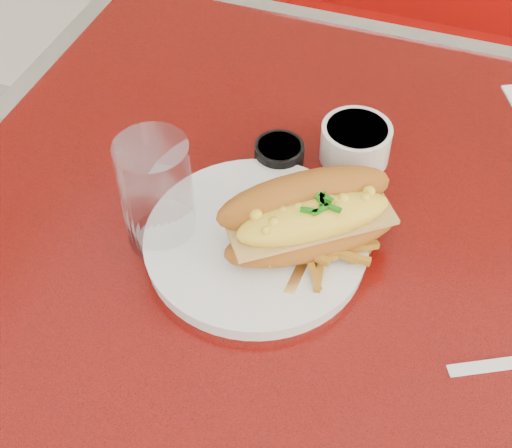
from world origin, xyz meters
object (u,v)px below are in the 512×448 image
(gravy_ramekin, at_px, (356,142))
(sauce_cup_left, at_px, (279,154))
(mac_hoagie, at_px, (310,217))
(fork, at_px, (316,236))
(booth_bench_far, at_px, (463,128))
(dinner_plate, at_px, (256,242))
(diner_table, at_px, (420,328))
(water_tumbler, at_px, (157,194))

(gravy_ramekin, xyz_separation_m, sauce_cup_left, (-0.08, -0.04, -0.01))
(mac_hoagie, xyz_separation_m, fork, (0.01, 0.01, -0.04))
(gravy_ramekin, bearing_deg, booth_bench_far, 79.20)
(dinner_plate, xyz_separation_m, sauce_cup_left, (-0.02, 0.14, 0.01))
(fork, relative_size, gravy_ramekin, 1.64)
(dinner_plate, bearing_deg, booth_bench_far, 77.26)
(fork, xyz_separation_m, sauce_cup_left, (-0.08, 0.11, -0.00))
(dinner_plate, bearing_deg, diner_table, 19.41)
(dinner_plate, height_order, water_tumbler, water_tumbler)
(fork, xyz_separation_m, gravy_ramekin, (0.00, 0.16, 0.01))
(diner_table, xyz_separation_m, dinner_plate, (-0.20, -0.07, 0.17))
(sauce_cup_left, bearing_deg, dinner_plate, -82.21)
(diner_table, height_order, water_tumbler, water_tumbler)
(fork, bearing_deg, gravy_ramekin, 1.73)
(gravy_ramekin, height_order, sauce_cup_left, gravy_ramekin)
(booth_bench_far, bearing_deg, fork, -99.11)
(mac_hoagie, distance_m, fork, 0.04)
(fork, distance_m, water_tumbler, 0.18)
(diner_table, xyz_separation_m, water_tumbler, (-0.30, -0.09, 0.23))
(gravy_ramekin, xyz_separation_m, water_tumbler, (-0.17, -0.20, 0.04))
(diner_table, relative_size, sauce_cup_left, 15.27)
(dinner_plate, height_order, gravy_ramekin, gravy_ramekin)
(booth_bench_far, xyz_separation_m, dinner_plate, (-0.20, -0.88, 0.49))
(dinner_plate, relative_size, fork, 1.67)
(fork, bearing_deg, water_tumbler, 107.46)
(booth_bench_far, height_order, dinner_plate, booth_bench_far)
(water_tumbler, bearing_deg, gravy_ramekin, 49.35)
(sauce_cup_left, distance_m, water_tumbler, 0.18)
(water_tumbler, bearing_deg, sauce_cup_left, 61.01)
(booth_bench_far, height_order, fork, booth_bench_far)
(gravy_ramekin, height_order, water_tumbler, water_tumbler)
(booth_bench_far, height_order, gravy_ramekin, booth_bench_far)
(booth_bench_far, xyz_separation_m, mac_hoagie, (-0.14, -0.86, 0.54))
(water_tumbler, bearing_deg, mac_hoagie, 12.65)
(booth_bench_far, xyz_separation_m, sauce_cup_left, (-0.22, -0.74, 0.50))
(gravy_ramekin, bearing_deg, dinner_plate, -110.00)
(fork, bearing_deg, booth_bench_far, -6.01)
(dinner_plate, relative_size, sauce_cup_left, 3.41)
(diner_table, height_order, fork, fork)
(booth_bench_far, bearing_deg, gravy_ramekin, -100.80)
(booth_bench_far, bearing_deg, sauce_cup_left, -106.32)
(water_tumbler, bearing_deg, booth_bench_far, 71.33)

